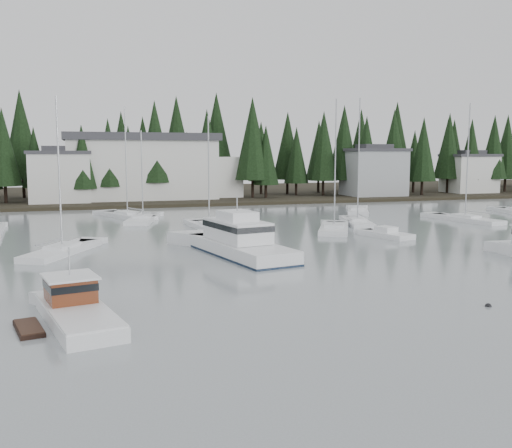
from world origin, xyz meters
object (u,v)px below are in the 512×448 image
Objects in this scene: sailboat_12 at (128,217)px; runabout_1 at (386,236)px; sailboat_9 at (357,224)px; sailboat_10 at (465,220)px; sailboat_5 at (358,212)px; house_east_a at (374,171)px; sailboat_6 at (143,221)px; lobster_boat_brown at (74,313)px; sailboat_0 at (62,253)px; cabin_cruiser_center at (240,245)px; harbor_inn at (154,167)px; sailboat_8 at (334,230)px; house_west at (60,176)px; house_east_b at (469,172)px; sailboat_7 at (209,229)px.

sailboat_12 is 33.66m from runabout_1.
sailboat_9 is 13.93m from sailboat_10.
house_east_a is at bearing -7.02° from sailboat_5.
sailboat_6 is (-29.22, -1.46, -0.01)m from sailboat_5.
sailboat_9 is at bearing -120.79° from house_east_a.
lobster_boat_brown is at bearing 147.99° from sailboat_12.
sailboat_0 reaches higher than sailboat_5.
sailboat_12 is (-24.66, 14.98, -0.03)m from sailboat_9.
cabin_cruiser_center is 1.15× the size of sailboat_6.
sailboat_8 reaches higher than harbor_inn.
sailboat_6 is at bearing -67.94° from house_west.
sailboat_9 is at bearing -44.92° from sailboat_0.
sailboat_8 is (13.23, 10.96, -0.73)m from cabin_cruiser_center.
sailboat_6 is 0.77× the size of sailboat_9.
house_east_b reaches higher than cabin_cruiser_center.
sailboat_9 is at bearing -139.33° from house_east_b.
sailboat_8 is (12.28, -5.01, 0.01)m from sailboat_7.
sailboat_9 is (33.36, -35.64, -4.55)m from house_west.
lobster_boat_brown is at bearing -137.38° from house_east_b.
cabin_cruiser_center is (-60.72, -51.88, -3.60)m from house_east_b.
sailboat_5 reaches higher than house_east_a.
sailboat_8 reaches higher than cabin_cruiser_center.
runabout_1 is at bearing -55.30° from house_west.
house_west is at bearing 19.03° from sailboat_7.
sailboat_8 is at bearing 171.76° from sailboat_5.
house_east_a is 50.06m from runabout_1.
harbor_inn is at bearing -4.13° from sailboat_7.
house_west is at bearing 84.65° from sailboat_5.
sailboat_10 reaches higher than house_west.
sailboat_9 reaches higher than runabout_1.
sailboat_7 is 0.87× the size of sailboat_10.
sailboat_5 is at bearing -11.53° from sailboat_9.
sailboat_10 is 1.01× the size of sailboat_12.
house_east_a is at bearing -6.58° from sailboat_8.
sailboat_10 is at bearing -37.58° from house_west.
runabout_1 is at bearing -61.93° from sailboat_0.
runabout_1 is (29.77, 0.69, 0.06)m from sailboat_0.
sailboat_10 is at bearing -51.18° from sailboat_0.
house_west is 54.01m from house_east_a.
sailboat_10 reaches higher than sailboat_0.
sailboat_6 is 0.79× the size of sailboat_12.
sailboat_12 is (-45.30, -19.66, -4.83)m from house_east_a.
harbor_inn is 2.05× the size of sailboat_12.
sailboat_8 is 6.47m from sailboat_9.
harbor_inn is 2.26× the size of sailboat_0.
sailboat_0 is at bearing -87.90° from house_west.
sailboat_12 is (-30.72, 3.06, 0.01)m from sailboat_5.
sailboat_12 is at bearing 0.85° from cabin_cruiser_center.
lobster_boat_brown is 0.74× the size of sailboat_6.
house_west is 49.27m from sailboat_8.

